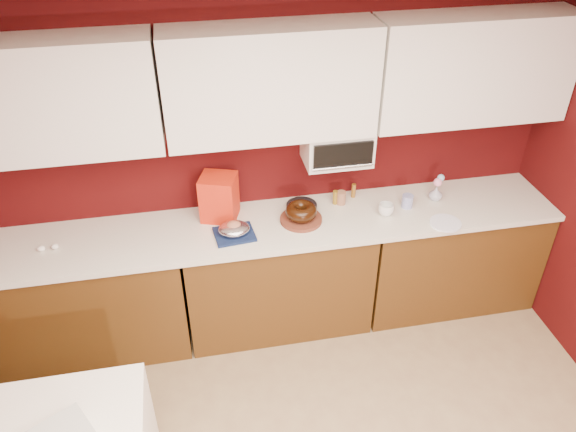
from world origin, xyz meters
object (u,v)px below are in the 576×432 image
(blue_jar, at_px, (407,201))
(pandoro_box, at_px, (219,197))
(toaster_oven, at_px, (337,145))
(coffee_mug, at_px, (386,208))
(bundt_cake, at_px, (301,211))
(foil_ham_nest, at_px, (234,229))
(flower_vase, at_px, (436,193))

(blue_jar, bearing_deg, pandoro_box, 174.28)
(toaster_oven, xyz_separation_m, coffee_mug, (0.32, -0.21, -0.42))
(bundt_cake, bearing_deg, toaster_oven, 31.30)
(pandoro_box, xyz_separation_m, blue_jar, (1.32, -0.13, -0.11))
(pandoro_box, bearing_deg, blue_jar, 13.11)
(blue_jar, bearing_deg, foil_ham_nest, -175.13)
(foil_ham_nest, xyz_separation_m, blue_jar, (1.25, 0.11, -0.01))
(toaster_oven, relative_size, bundt_cake, 2.09)
(toaster_oven, relative_size, foil_ham_nest, 2.16)
(bundt_cake, relative_size, flower_vase, 1.86)
(toaster_oven, distance_m, foil_ham_nest, 0.90)
(foil_ham_nest, relative_size, pandoro_box, 0.65)
(toaster_oven, xyz_separation_m, bundt_cake, (-0.28, -0.17, -0.39))
(foil_ham_nest, xyz_separation_m, coffee_mug, (1.07, 0.04, -0.00))
(flower_vase, bearing_deg, foil_ham_nest, -173.95)
(toaster_oven, relative_size, blue_jar, 4.72)
(toaster_oven, height_order, coffee_mug, toaster_oven)
(toaster_oven, relative_size, flower_vase, 3.89)
(bundt_cake, xyz_separation_m, foil_ham_nest, (-0.47, -0.08, -0.03))
(flower_vase, bearing_deg, toaster_oven, 172.91)
(bundt_cake, height_order, coffee_mug, bundt_cake)
(bundt_cake, distance_m, foil_ham_nest, 0.48)
(foil_ham_nest, height_order, coffee_mug, coffee_mug)
(toaster_oven, distance_m, coffee_mug, 0.57)
(toaster_oven, distance_m, bundt_cake, 0.51)
(pandoro_box, relative_size, flower_vase, 2.77)
(foil_ham_nest, distance_m, pandoro_box, 0.27)
(coffee_mug, bearing_deg, blue_jar, 20.06)
(coffee_mug, distance_m, blue_jar, 0.19)
(coffee_mug, bearing_deg, foil_ham_nest, -177.84)
(toaster_oven, height_order, foil_ham_nest, toaster_oven)
(foil_ham_nest, relative_size, blue_jar, 2.18)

